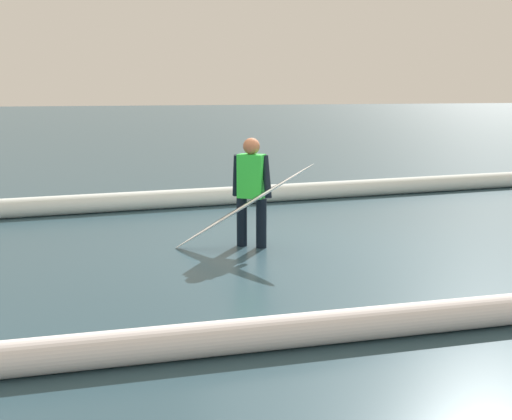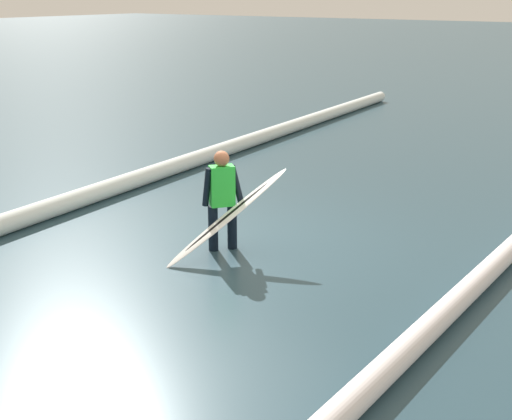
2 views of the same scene
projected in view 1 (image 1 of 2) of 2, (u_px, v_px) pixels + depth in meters
The scene contains 4 objects.
ground_plane at pixel (293, 246), 8.80m from camera, with size 160.57×160.57×0.00m, color #294552.
surfer at pixel (251, 187), 8.62m from camera, with size 0.42×0.48×1.45m.
surfboard at pixel (242, 207), 8.39m from camera, with size 1.75×1.11×1.20m.
wave_crest_foreground at pixel (364, 188), 12.90m from camera, with size 0.33×0.33×21.48m, color white.
Camera 1 is at (3.01, 8.04, 2.07)m, focal length 46.00 mm.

